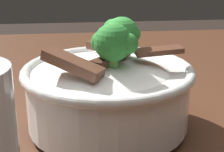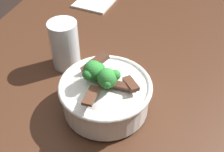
# 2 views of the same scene
# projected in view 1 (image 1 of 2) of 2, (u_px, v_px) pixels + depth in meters

# --- Properties ---
(rice_bowl) EXTENTS (0.22, 0.22, 0.14)m
(rice_bowl) POSITION_uv_depth(u_px,v_px,m) (108.00, 87.00, 0.44)
(rice_bowl) COLOR white
(rice_bowl) RESTS_ON dining_table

